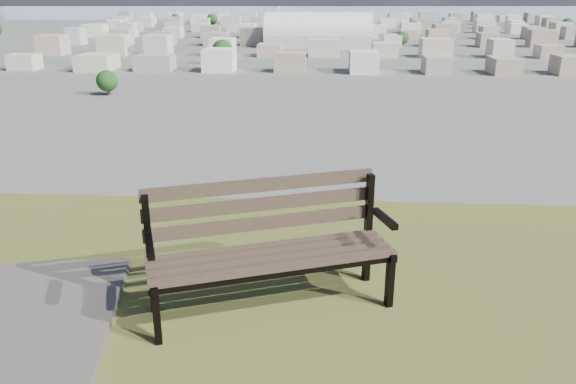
{
  "coord_description": "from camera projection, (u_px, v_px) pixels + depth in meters",
  "views": [
    {
      "loc": [
        -0.54,
        -2.13,
        27.46
      ],
      "look_at": [
        -0.91,
        3.85,
        25.3
      ],
      "focal_mm": 35.0,
      "sensor_mm": 36.0,
      "label": 1
    }
  ],
  "objects": [
    {
      "name": "bay_water",
      "position": [
        325.0,
        9.0,
        856.26
      ],
      "size": [
        2400.0,
        700.0,
        0.12
      ],
      "primitive_type": "cube",
      "color": "#889CAD",
      "rests_on": "ground"
    },
    {
      "name": "city_trees",
      "position": [
        277.0,
        33.0,
        310.69
      ],
      "size": [
        406.52,
        387.2,
        9.98
      ],
      "color": "#37241B",
      "rests_on": "ground"
    },
    {
      "name": "park_bench",
      "position": [
        269.0,
        239.0,
        4.51
      ],
      "size": [
        2.04,
        1.24,
        1.02
      ],
      "rotation": [
        0.0,
        0.0,
        0.35
      ],
      "color": "#4A3B2A",
      "rests_on": "hilltop_mesa"
    },
    {
      "name": "city_blocks",
      "position": [
        325.0,
        27.0,
        380.43
      ],
      "size": [
        395.0,
        361.0,
        7.0
      ],
      "color": "silver",
      "rests_on": "ground"
    },
    {
      "name": "arena",
      "position": [
        318.0,
        36.0,
        285.96
      ],
      "size": [
        54.02,
        23.61,
        22.64
      ],
      "rotation": [
        0.0,
        0.0,
        -0.02
      ],
      "color": "beige",
      "rests_on": "ground"
    }
  ]
}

